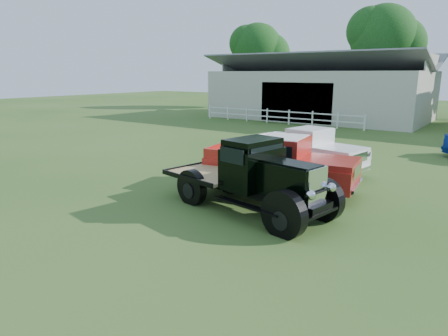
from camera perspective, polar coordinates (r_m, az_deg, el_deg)
The scene contains 8 objects.
ground at distance 12.37m, azimuth -4.03°, elevation -5.66°, with size 120.00×120.00×0.00m, color #2C551A.
shed_left at distance 37.86m, azimuth 13.58°, elevation 11.17°, with size 18.80×10.20×5.60m, color #9F9B8C, non-canonical shape.
fence_rail at distance 33.03m, azimuth 7.71°, elevation 7.31°, with size 14.20×0.16×1.20m, color white, non-canonical shape.
tree_a at distance 49.12m, azimuth 4.74°, elevation 14.77°, with size 6.30×6.30×10.50m, color black, non-canonical shape.
tree_b at distance 44.49m, azimuth 21.61°, elevation 14.71°, with size 6.90×6.90×11.50m, color black, non-canonical shape.
vintage_flatbed at distance 11.87m, azimuth 3.66°, elevation -0.96°, with size 5.53×2.19×2.19m, color black, non-canonical shape.
red_pickup at distance 14.00m, azimuth 8.03°, elevation 0.66°, with size 5.35×2.06×1.95m, color red, non-canonical shape.
white_pickup at distance 16.98m, azimuth 11.80°, elevation 2.49°, with size 4.90×1.90×1.80m, color silver, non-canonical shape.
Camera 1 is at (7.55, -8.94, 4.03)m, focal length 32.00 mm.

